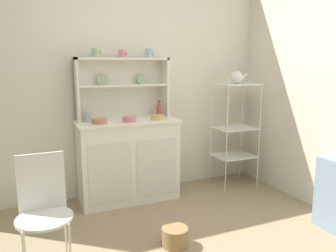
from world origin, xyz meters
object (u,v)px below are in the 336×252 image
floor_basket (175,237)px  utensil_jar (88,116)px  jam_bottle (159,110)px  wire_chair (43,205)px  bakers_rack (235,122)px  hutch_shelf_unit (122,83)px  hutch_cabinet (128,159)px  cup_sage_0 (96,53)px  porcelain_teapot (237,77)px  bowl_mixing_large (99,121)px

floor_basket → utensil_jar: 1.47m
utensil_jar → jam_bottle: bearing=0.6°
wire_chair → utensil_jar: size_ratio=3.46×
bakers_rack → wire_chair: (-2.17, -0.99, -0.24)m
bakers_rack → floor_basket: (-1.21, -0.98, -0.68)m
jam_bottle → hutch_shelf_unit: bearing=168.8°
hutch_cabinet → utensil_jar: bearing=168.6°
wire_chair → cup_sage_0: cup_sage_0 is taller
hutch_shelf_unit → floor_basket: 1.67m
hutch_cabinet → porcelain_teapot: porcelain_teapot is taller
wire_chair → bowl_mixing_large: bearing=25.6°
cup_sage_0 → bowl_mixing_large: bearing=-98.4°
bakers_rack → wire_chair: 2.40m
porcelain_teapot → jam_bottle: bearing=170.3°
jam_bottle → utensil_jar: 0.77m
bakers_rack → hutch_shelf_unit: bearing=169.8°
hutch_shelf_unit → jam_bottle: bearing=-11.2°
bakers_rack → porcelain_teapot: 0.52m
bakers_rack → utensil_jar: size_ratio=4.92×
hutch_cabinet → cup_sage_0: 1.14m
floor_basket → jam_bottle: (0.32, 1.13, 0.85)m
wire_chair → cup_sage_0: (0.61, 1.18, 1.02)m
jam_bottle → bakers_rack: bearing=-9.7°
hutch_cabinet → bowl_mixing_large: bearing=-166.5°
hutch_cabinet → jam_bottle: bearing=12.6°
cup_sage_0 → utensil_jar: size_ratio=0.36×
bowl_mixing_large → cup_sage_0: bearing=81.6°
hutch_shelf_unit → cup_sage_0: cup_sage_0 is taller
hutch_shelf_unit → floor_basket: hutch_shelf_unit is taller
floor_basket → wire_chair: bearing=-179.1°
bakers_rack → utensil_jar: (-1.67, 0.14, 0.16)m
hutch_shelf_unit → utensil_jar: hutch_shelf_unit is taller
hutch_shelf_unit → wire_chair: bearing=-126.1°
cup_sage_0 → utensil_jar: (-0.11, -0.04, -0.62)m
utensil_jar → wire_chair: bearing=-113.9°
hutch_shelf_unit → utensil_jar: size_ratio=3.97×
hutch_cabinet → floor_basket: bearing=-86.2°
porcelain_teapot → bowl_mixing_large: bearing=-179.8°
hutch_cabinet → jam_bottle: size_ratio=5.81×
hutch_cabinet → bakers_rack: 1.32m
bowl_mixing_large → jam_bottle: 0.71m
jam_bottle → floor_basket: bearing=-105.7°
hutch_cabinet → porcelain_teapot: (1.28, -0.07, 0.84)m
utensil_jar → bakers_rack: bearing=-5.0°
cup_sage_0 → porcelain_teapot: cup_sage_0 is taller
bakers_rack → porcelain_teapot: size_ratio=5.21×
hutch_cabinet → porcelain_teapot: 1.53m
wire_chair → porcelain_teapot: porcelain_teapot is taller
bakers_rack → porcelain_teapot: bearing=180.0°
hutch_cabinet → floor_basket: 1.11m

